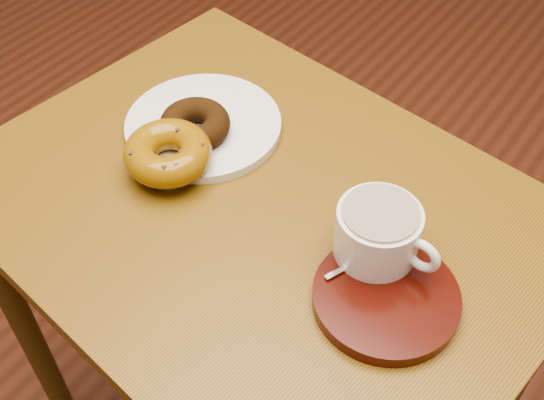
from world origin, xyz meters
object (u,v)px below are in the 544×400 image
Objects in this scene: coffee_cup at (379,232)px; saucer at (386,298)px; donut_plate at (203,125)px; cafe_table at (260,258)px.

saucer is at bearing -45.28° from coffee_cup.
donut_plate is 0.36m from saucer.
coffee_cup is (0.30, -0.06, 0.04)m from donut_plate.
cafe_table is 0.20m from donut_plate.
saucer is (0.34, -0.10, 0.00)m from donut_plate.
coffee_cup is at bearing 9.77° from cafe_table.
saucer reaches higher than cafe_table.
cafe_table is 3.67× the size of donut_plate.
donut_plate is at bearing 162.13° from cafe_table.
coffee_cup is at bearing -10.83° from donut_plate.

